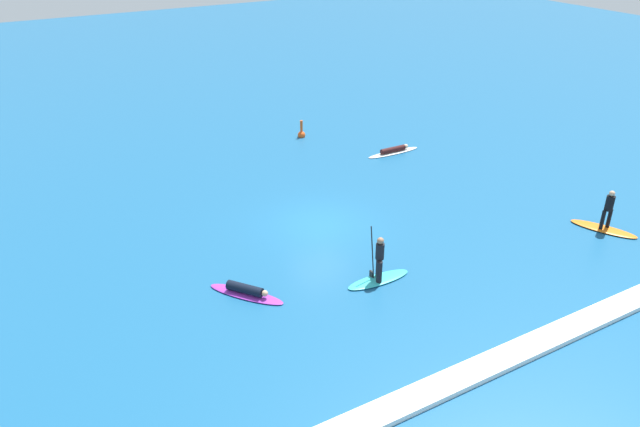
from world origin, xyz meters
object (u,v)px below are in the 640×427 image
surfer_on_white_board (394,151)px  surfer_on_orange_board (605,221)px  surfer_on_purple_board (246,291)px  surfer_on_teal_board (379,270)px  marker_buoy (302,134)px

surfer_on_white_board → surfer_on_orange_board: bearing=-77.4°
surfer_on_purple_board → surfer_on_teal_board: surfer_on_teal_board is taller
surfer_on_teal_board → marker_buoy: 15.69m
surfer_on_teal_board → marker_buoy: bearing=-106.6°
surfer_on_purple_board → surfer_on_white_board: size_ratio=0.83×
surfer_on_purple_board → surfer_on_white_board: surfer_on_purple_board is taller
marker_buoy → surfer_on_purple_board: bearing=-125.1°
surfer_on_teal_board → surfer_on_orange_board: bearing=172.7°
surfer_on_teal_board → surfer_on_white_board: bearing=-127.3°
surfer_on_purple_board → surfer_on_orange_board: bearing=41.5°
surfer_on_white_board → surfer_on_purple_board: bearing=-145.8°
surfer_on_purple_board → marker_buoy: bearing=108.0°
surfer_on_orange_board → surfer_on_purple_board: size_ratio=1.01×
surfer_on_purple_board → surfer_on_white_board: (12.64, 8.55, -0.02)m
marker_buoy → surfer_on_teal_board: bearing=-107.6°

